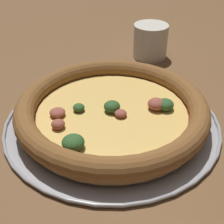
# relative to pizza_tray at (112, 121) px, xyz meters

# --- Properties ---
(ground_plane) EXTENTS (3.00, 3.00, 0.00)m
(ground_plane) POSITION_rel_pizza_tray_xyz_m (0.00, 0.00, -0.00)
(ground_plane) COLOR brown
(pizza_tray) EXTENTS (0.36, 0.36, 0.01)m
(pizza_tray) POSITION_rel_pizza_tray_xyz_m (0.00, 0.00, 0.00)
(pizza_tray) COLOR #9E9EA3
(pizza_tray) RESTS_ON ground_plane
(pizza) EXTENTS (0.31, 0.31, 0.04)m
(pizza) POSITION_rel_pizza_tray_xyz_m (-0.00, -0.00, 0.02)
(pizza) COLOR #BC7F42
(pizza) RESTS_ON pizza_tray
(drinking_cup) EXTENTS (0.08, 0.08, 0.08)m
(drinking_cup) POSITION_rel_pizza_tray_xyz_m (0.28, -0.06, 0.03)
(drinking_cup) COLOR silver
(drinking_cup) RESTS_ON ground_plane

